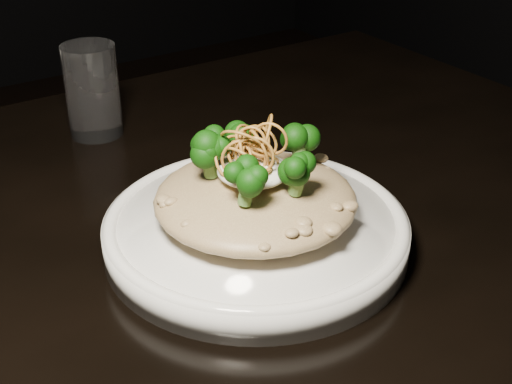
% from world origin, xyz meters
% --- Properties ---
extents(table, '(1.10, 0.80, 0.75)m').
position_xyz_m(table, '(0.00, 0.00, 0.67)').
color(table, black).
rests_on(table, ground).
extents(plate, '(0.27, 0.27, 0.03)m').
position_xyz_m(plate, '(0.04, -0.05, 0.76)').
color(plate, white).
rests_on(plate, table).
extents(risotto, '(0.18, 0.18, 0.04)m').
position_xyz_m(risotto, '(0.04, -0.05, 0.80)').
color(risotto, brown).
rests_on(risotto, plate).
extents(broccoli, '(0.12, 0.12, 0.04)m').
position_xyz_m(broccoli, '(0.04, -0.05, 0.84)').
color(broccoli, black).
rests_on(broccoli, risotto).
extents(cheese, '(0.06, 0.06, 0.02)m').
position_xyz_m(cheese, '(0.04, -0.05, 0.83)').
color(cheese, white).
rests_on(cheese, risotto).
extents(shallots, '(0.05, 0.05, 0.03)m').
position_xyz_m(shallots, '(0.04, -0.05, 0.85)').
color(shallots, brown).
rests_on(shallots, cheese).
extents(drinking_glass, '(0.06, 0.06, 0.11)m').
position_xyz_m(drinking_glass, '(0.02, 0.25, 0.80)').
color(drinking_glass, silver).
rests_on(drinking_glass, table).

